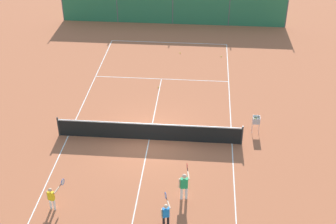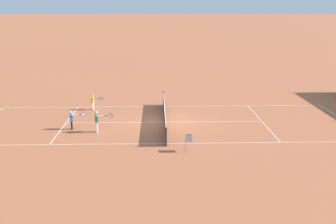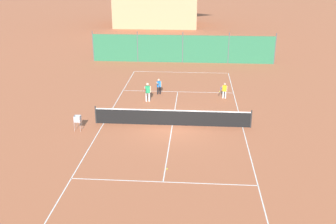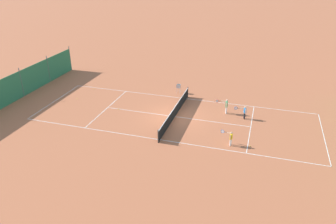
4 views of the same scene
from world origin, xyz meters
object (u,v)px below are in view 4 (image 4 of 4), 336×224
player_near_service (226,105)px  tennis_ball_alley_right (77,99)px  tennis_net (175,111)px  player_near_baseline (244,111)px  player_far_service (230,137)px  tennis_ball_by_net_right (250,146)px  tennis_ball_mid_court (118,109)px  tennis_ball_far_corner (94,89)px  ball_hopper (178,87)px

player_near_service → tennis_ball_alley_right: (1.03, -14.23, -0.74)m
tennis_net → player_near_baseline: (-1.34, 5.69, 0.18)m
player_far_service → tennis_ball_by_net_right: 1.60m
tennis_net → tennis_ball_alley_right: (-0.92, -10.16, -0.47)m
tennis_net → tennis_ball_mid_court: 5.31m
player_far_service → tennis_ball_far_corner: 16.53m
player_near_service → ball_hopper: player_near_service is taller
tennis_ball_alley_right → tennis_ball_mid_court: size_ratio=1.00×
player_near_baseline → ball_hopper: size_ratio=1.29×
tennis_net → ball_hopper: 5.42m
tennis_ball_alley_right → tennis_ball_by_net_right: bearing=76.5°
tennis_ball_alley_right → ball_hopper: (-4.38, 9.01, 0.63)m
tennis_ball_alley_right → tennis_ball_mid_court: 4.98m
tennis_ball_by_net_right → tennis_ball_mid_court: same height
player_far_service → tennis_ball_far_corner: player_far_service is taller
player_near_service → tennis_ball_far_corner: size_ratio=20.00×
tennis_net → tennis_ball_by_net_right: (3.09, 6.57, -0.47)m
tennis_net → tennis_ball_far_corner: 10.52m
tennis_net → player_far_service: (3.32, 5.12, 0.15)m
tennis_ball_alley_right → ball_hopper: size_ratio=0.07×
tennis_ball_alley_right → tennis_net: bearing=84.8°
player_near_baseline → tennis_ball_alley_right: 15.87m
player_near_service → tennis_net: bearing=-64.3°
player_far_service → tennis_ball_mid_court: size_ratio=16.83×
tennis_ball_far_corner → tennis_ball_mid_court: same height
tennis_ball_by_net_right → ball_hopper: bearing=-137.4°
tennis_net → tennis_ball_far_corner: size_ratio=139.09×
tennis_ball_far_corner → tennis_ball_by_net_right: (6.78, 16.41, 0.00)m
ball_hopper → player_near_baseline: bearing=59.9°
tennis_ball_by_net_right → player_far_service: bearing=-81.2°
tennis_net → tennis_ball_alley_right: size_ratio=139.09×
tennis_net → player_near_service: bearing=115.7°
player_far_service → tennis_ball_by_net_right: bearing=98.8°
tennis_net → tennis_ball_alley_right: tennis_net is taller
tennis_ball_far_corner → tennis_ball_mid_court: size_ratio=1.00×
tennis_ball_alley_right → player_near_baseline: bearing=91.5°
tennis_ball_mid_court → ball_hopper: bearing=142.5°
tennis_net → player_near_baseline: player_near_baseline is taller
player_near_service → tennis_ball_by_net_right: player_near_service is taller
tennis_ball_mid_court → tennis_ball_far_corner: bearing=-129.7°
tennis_ball_far_corner → tennis_net: bearing=69.4°
tennis_ball_by_net_right → tennis_ball_mid_court: bearing=-104.2°
player_near_service → tennis_ball_alley_right: size_ratio=20.00×
tennis_net → tennis_ball_far_corner: bearing=-110.6°
player_near_baseline → tennis_ball_alley_right: (0.41, -15.85, -0.64)m
tennis_net → tennis_ball_by_net_right: bearing=64.8°
tennis_net → player_near_baseline: bearing=103.2°
player_far_service → tennis_ball_by_net_right: player_far_service is taller
player_far_service → tennis_ball_alley_right: player_far_service is taller
tennis_ball_mid_court → tennis_ball_by_net_right: bearing=75.8°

